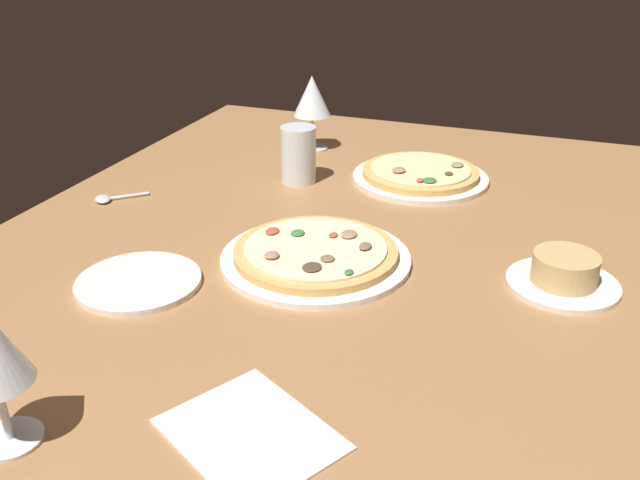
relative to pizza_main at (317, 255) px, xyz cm
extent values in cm
cube|color=#996B42|center=(-3.08, -0.29, -3.19)|extent=(150.00, 110.00, 4.00)
cylinder|color=white|center=(-0.01, 0.00, -0.69)|extent=(28.90, 28.90, 1.00)
cylinder|color=tan|center=(-0.01, 0.00, 0.41)|extent=(24.89, 24.89, 1.20)
cylinder|color=beige|center=(-0.01, 0.00, 1.21)|extent=(21.58, 21.58, 0.40)
ellipsoid|color=#AD4733|center=(-4.31, 1.01, 1.63)|extent=(1.88, 1.33, 0.43)
ellipsoid|color=#387033|center=(-3.29, -4.43, 1.65)|extent=(2.43, 2.12, 0.48)
ellipsoid|color=brown|center=(-1.99, 6.89, 1.76)|extent=(2.54, 1.85, 0.70)
ellipsoid|color=#387033|center=(6.40, 7.10, 1.63)|extent=(1.74, 1.23, 0.43)
ellipsoid|color=brown|center=(3.52, 2.87, 1.64)|extent=(2.17, 2.08, 0.46)
ellipsoid|color=#AD4733|center=(-2.31, -8.41, 1.66)|extent=(2.81, 2.07, 0.49)
ellipsoid|color=#937556|center=(5.62, -4.99, 1.79)|extent=(2.37, 2.11, 0.76)
ellipsoid|color=#4C3828|center=(6.74, 1.72, 1.63)|extent=(3.09, 2.73, 0.43)
ellipsoid|color=#937556|center=(-5.31, 3.25, 1.70)|extent=(3.16, 2.47, 0.58)
cylinder|color=silver|center=(-39.63, 6.71, -0.69)|extent=(26.52, 26.52, 1.00)
cylinder|color=tan|center=(-39.63, 6.71, 0.41)|extent=(22.71, 22.71, 1.20)
cylinder|color=beige|center=(-39.63, 6.71, 1.21)|extent=(19.53, 19.53, 0.40)
ellipsoid|color=#937556|center=(-36.07, 3.22, 1.76)|extent=(3.09, 2.56, 0.70)
ellipsoid|color=#4C3828|center=(-37.82, 12.55, 1.64)|extent=(1.78, 1.60, 0.45)
ellipsoid|color=#937556|center=(-43.19, 13.23, 1.72)|extent=(2.99, 2.37, 0.62)
ellipsoid|color=#AD4733|center=(-32.13, 8.31, 1.73)|extent=(1.60, 1.36, 0.64)
ellipsoid|color=#387033|center=(-32.94, 9.91, 1.65)|extent=(2.95, 2.53, 0.47)
cylinder|color=silver|center=(-5.06, 35.25, -0.79)|extent=(15.78, 15.78, 0.80)
cylinder|color=tan|center=(-5.06, 35.25, 1.71)|extent=(9.17, 9.17, 4.20)
cylinder|color=silver|center=(-50.90, -20.29, -0.99)|extent=(6.88, 6.88, 0.40)
cylinder|color=silver|center=(-50.90, -20.29, 2.79)|extent=(0.80, 0.80, 7.15)
cone|color=silver|center=(-50.90, -20.29, 10.68)|extent=(8.15, 8.15, 8.64)
cone|color=maroon|center=(-50.90, -20.29, 8.27)|extent=(3.24, 3.24, 3.81)
cylinder|color=silver|center=(47.44, -15.41, -0.99)|extent=(6.60, 6.60, 0.40)
cylinder|color=silver|center=(47.44, -15.41, 2.70)|extent=(0.80, 0.80, 6.98)
cylinder|color=silver|center=(-30.90, -15.48, 4.30)|extent=(6.81, 6.81, 10.97)
cylinder|color=silver|center=(-30.90, -15.48, 3.08)|extent=(6.27, 6.27, 8.54)
cylinder|color=silver|center=(15.44, -21.44, -0.74)|extent=(17.80, 17.80, 0.90)
cube|color=silver|center=(38.32, 7.05, -1.04)|extent=(20.32, 21.69, 0.30)
ellipsoid|color=silver|center=(-8.85, -45.19, -0.69)|extent=(4.84, 4.77, 1.00)
cylinder|color=silver|center=(-11.66, -42.13, -0.84)|extent=(6.14, 6.58, 0.70)
camera|label=1|loc=(87.94, 33.04, 47.71)|focal=39.18mm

